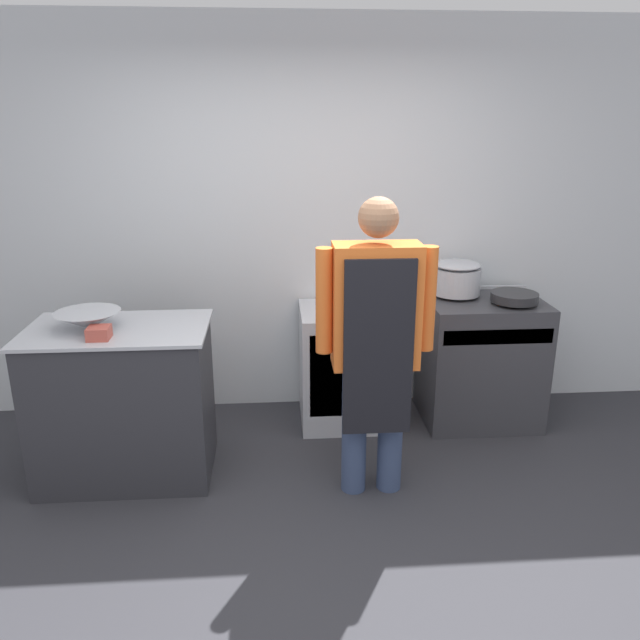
# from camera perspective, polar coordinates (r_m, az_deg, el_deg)

# --- Properties ---
(ground_plane) EXTENTS (14.00, 14.00, 0.00)m
(ground_plane) POSITION_cam_1_polar(r_m,az_deg,el_deg) (3.19, 0.28, -22.05)
(ground_plane) COLOR #2D2D33
(wall_back) EXTENTS (8.00, 0.05, 2.70)m
(wall_back) POSITION_cam_1_polar(r_m,az_deg,el_deg) (4.39, -1.64, 8.83)
(wall_back) COLOR silver
(wall_back) RESTS_ON ground_plane
(prep_counter) EXTENTS (1.02, 0.65, 0.92)m
(prep_counter) POSITION_cam_1_polar(r_m,az_deg,el_deg) (3.86, -17.45, -7.15)
(prep_counter) COLOR #2D2D33
(prep_counter) RESTS_ON ground_plane
(stove) EXTENTS (0.78, 0.61, 0.90)m
(stove) POSITION_cam_1_polar(r_m,az_deg,el_deg) (4.49, 14.44, -3.58)
(stove) COLOR #38383D
(stove) RESTS_ON ground_plane
(fridge_unit) EXTENTS (0.62, 0.56, 0.82)m
(fridge_unit) POSITION_cam_1_polar(r_m,az_deg,el_deg) (4.35, 2.31, -4.19)
(fridge_unit) COLOR silver
(fridge_unit) RESTS_ON ground_plane
(person_cook) EXTENTS (0.64, 0.24, 1.68)m
(person_cook) POSITION_cam_1_polar(r_m,az_deg,el_deg) (3.34, 5.09, -1.24)
(person_cook) COLOR #38476B
(person_cook) RESTS_ON ground_plane
(mixing_bowl) EXTENTS (0.36, 0.36, 0.10)m
(mixing_bowl) POSITION_cam_1_polar(r_m,az_deg,el_deg) (3.72, -20.43, -0.00)
(mixing_bowl) COLOR #B2B5BC
(mixing_bowl) RESTS_ON prep_counter
(plastic_tub) EXTENTS (0.12, 0.12, 0.07)m
(plastic_tub) POSITION_cam_1_polar(r_m,az_deg,el_deg) (3.53, -19.56, -1.12)
(plastic_tub) COLOR #B24C3F
(plastic_tub) RESTS_ON prep_counter
(stock_pot) EXTENTS (0.32, 0.32, 0.23)m
(stock_pot) POSITION_cam_1_polar(r_m,az_deg,el_deg) (4.37, 12.40, 3.85)
(stock_pot) COLOR #B2B5BC
(stock_pot) RESTS_ON stove
(saute_pan) EXTENTS (0.31, 0.31, 0.06)m
(saute_pan) POSITION_cam_1_polar(r_m,az_deg,el_deg) (4.30, 17.35, 2.02)
(saute_pan) COLOR #262628
(saute_pan) RESTS_ON stove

